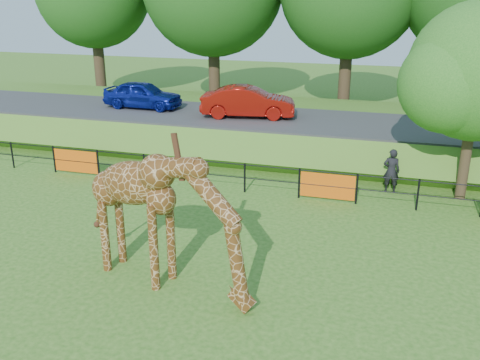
{
  "coord_description": "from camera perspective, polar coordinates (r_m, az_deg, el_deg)",
  "views": [
    {
      "loc": [
        5.04,
        -9.57,
        6.99
      ],
      "look_at": [
        1.06,
        3.83,
        2.0
      ],
      "focal_mm": 40.0,
      "sensor_mm": 36.0,
      "label": 1
    }
  ],
  "objects": [
    {
      "name": "car_red",
      "position": [
        24.82,
        0.86,
        8.34
      ],
      "size": [
        4.49,
        2.21,
        1.41
      ],
      "primitive_type": "imported",
      "rotation": [
        0.0,
        0.0,
        1.74
      ],
      "color": "#9D120B",
      "rests_on": "road"
    },
    {
      "name": "embankment",
      "position": [
        26.34,
        5.05,
        5.63
      ],
      "size": [
        40.0,
        9.0,
        1.3
      ],
      "primitive_type": "cube",
      "color": "#2F6419",
      "rests_on": "ground"
    },
    {
      "name": "tree_east",
      "position": [
        19.56,
        24.27,
        9.98
      ],
      "size": [
        5.4,
        4.71,
        6.76
      ],
      "color": "#382719",
      "rests_on": "ground"
    },
    {
      "name": "road",
      "position": [
        24.75,
        4.38,
        6.43
      ],
      "size": [
        40.0,
        5.0,
        0.12
      ],
      "primitive_type": "cube",
      "color": "#333335",
      "rests_on": "embankment"
    },
    {
      "name": "giraffe",
      "position": [
        12.99,
        -7.9,
        -4.27
      ],
      "size": [
        4.99,
        2.25,
        3.53
      ],
      "primitive_type": null,
      "rotation": [
        0.0,
        0.0,
        -0.28
      ],
      "color": "#583112",
      "rests_on": "ground"
    },
    {
      "name": "car_blue",
      "position": [
        27.25,
        -10.34,
        8.95
      ],
      "size": [
        3.95,
        1.7,
        1.33
      ],
      "primitive_type": "imported",
      "rotation": [
        0.0,
        0.0,
        1.54
      ],
      "color": "#122199",
      "rests_on": "road"
    },
    {
      "name": "visitor",
      "position": [
        20.07,
        15.84,
        0.96
      ],
      "size": [
        0.62,
        0.44,
        1.63
      ],
      "primitive_type": "imported",
      "rotation": [
        0.0,
        0.0,
        3.22
      ],
      "color": "black",
      "rests_on": "ground"
    },
    {
      "name": "perimeter_fence",
      "position": [
        19.38,
        0.51,
        0.23
      ],
      "size": [
        28.07,
        0.1,
        1.1
      ],
      "primitive_type": null,
      "color": "black",
      "rests_on": "ground"
    },
    {
      "name": "ground",
      "position": [
        12.87,
        -9.69,
        -13.56
      ],
      "size": [
        90.0,
        90.0,
        0.0
      ],
      "primitive_type": "plane",
      "color": "#2F6419",
      "rests_on": "ground"
    }
  ]
}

